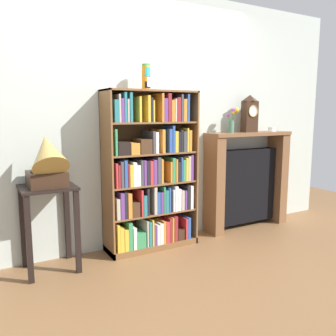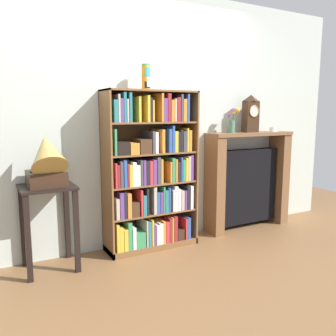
{
  "view_description": "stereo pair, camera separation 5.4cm",
  "coord_description": "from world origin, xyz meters",
  "px_view_note": "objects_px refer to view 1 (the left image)",
  "views": [
    {
      "loc": [
        -1.56,
        -3.06,
        1.37
      ],
      "look_at": [
        0.2,
        0.08,
        0.81
      ],
      "focal_mm": 37.87,
      "sensor_mm": 36.0,
      "label": 1
    },
    {
      "loc": [
        -1.51,
        -3.08,
        1.37
      ],
      "look_at": [
        0.2,
        0.08,
        0.81
      ],
      "focal_mm": 37.87,
      "sensor_mm": 36.0,
      "label": 2
    }
  ],
  "objects_px": {
    "side_table_left": "(49,212)",
    "gramophone": "(47,160)",
    "cup_stack": "(146,77)",
    "mantel_clock": "(250,114)",
    "flower_vase": "(232,121)",
    "teacup_with_saucer": "(271,130)",
    "fireplace_mantel": "(246,181)",
    "bookshelf": "(151,178)"
  },
  "relations": [
    {
      "from": "cup_stack",
      "to": "mantel_clock",
      "type": "xyz_separation_m",
      "value": [
        1.34,
        0.02,
        -0.35
      ]
    },
    {
      "from": "bookshelf",
      "to": "gramophone",
      "type": "height_order",
      "value": "bookshelf"
    },
    {
      "from": "side_table_left",
      "to": "gramophone",
      "type": "relative_size",
      "value": 1.44
    },
    {
      "from": "mantel_clock",
      "to": "teacup_with_saucer",
      "type": "relative_size",
      "value": 3.3
    },
    {
      "from": "side_table_left",
      "to": "mantel_clock",
      "type": "bearing_deg",
      "value": 1.73
    },
    {
      "from": "flower_vase",
      "to": "teacup_with_saucer",
      "type": "xyz_separation_m",
      "value": [
        0.62,
        0.01,
        -0.11
      ]
    },
    {
      "from": "cup_stack",
      "to": "teacup_with_saucer",
      "type": "bearing_deg",
      "value": 0.71
    },
    {
      "from": "side_table_left",
      "to": "gramophone",
      "type": "bearing_deg",
      "value": -90.0
    },
    {
      "from": "gramophone",
      "to": "fireplace_mantel",
      "type": "distance_m",
      "value": 2.35
    },
    {
      "from": "fireplace_mantel",
      "to": "gramophone",
      "type": "bearing_deg",
      "value": -175.86
    },
    {
      "from": "teacup_with_saucer",
      "to": "mantel_clock",
      "type": "bearing_deg",
      "value": -179.65
    },
    {
      "from": "gramophone",
      "to": "fireplace_mantel",
      "type": "height_order",
      "value": "gramophone"
    },
    {
      "from": "fireplace_mantel",
      "to": "flower_vase",
      "type": "xyz_separation_m",
      "value": [
        -0.27,
        -0.04,
        0.72
      ]
    },
    {
      "from": "gramophone",
      "to": "cup_stack",
      "type": "bearing_deg",
      "value": 7.22
    },
    {
      "from": "gramophone",
      "to": "flower_vase",
      "type": "relative_size",
      "value": 1.87
    },
    {
      "from": "mantel_clock",
      "to": "flower_vase",
      "type": "height_order",
      "value": "mantel_clock"
    },
    {
      "from": "bookshelf",
      "to": "gramophone",
      "type": "bearing_deg",
      "value": -173.58
    },
    {
      "from": "bookshelf",
      "to": "fireplace_mantel",
      "type": "xyz_separation_m",
      "value": [
        1.3,
        0.05,
        -0.16
      ]
    },
    {
      "from": "fireplace_mantel",
      "to": "bookshelf",
      "type": "bearing_deg",
      "value": -177.64
    },
    {
      "from": "cup_stack",
      "to": "flower_vase",
      "type": "height_order",
      "value": "cup_stack"
    },
    {
      "from": "bookshelf",
      "to": "cup_stack",
      "type": "xyz_separation_m",
      "value": [
        -0.04,
        0.01,
        0.98
      ]
    },
    {
      "from": "bookshelf",
      "to": "gramophone",
      "type": "relative_size",
      "value": 3.03
    },
    {
      "from": "bookshelf",
      "to": "flower_vase",
      "type": "relative_size",
      "value": 5.65
    },
    {
      "from": "gramophone",
      "to": "mantel_clock",
      "type": "height_order",
      "value": "mantel_clock"
    },
    {
      "from": "side_table_left",
      "to": "bookshelf",
      "type": "bearing_deg",
      "value": 2.38
    },
    {
      "from": "mantel_clock",
      "to": "cup_stack",
      "type": "bearing_deg",
      "value": -179.2
    },
    {
      "from": "fireplace_mantel",
      "to": "flower_vase",
      "type": "distance_m",
      "value": 0.77
    },
    {
      "from": "fireplace_mantel",
      "to": "mantel_clock",
      "type": "xyz_separation_m",
      "value": [
        -0.0,
        -0.03,
        0.8
      ]
    },
    {
      "from": "side_table_left",
      "to": "flower_vase",
      "type": "bearing_deg",
      "value": 1.68
    },
    {
      "from": "side_table_left",
      "to": "gramophone",
      "type": "xyz_separation_m",
      "value": [
        -0.0,
        -0.07,
        0.46
      ]
    },
    {
      "from": "flower_vase",
      "to": "teacup_with_saucer",
      "type": "distance_m",
      "value": 0.63
    },
    {
      "from": "cup_stack",
      "to": "mantel_clock",
      "type": "distance_m",
      "value": 1.38
    },
    {
      "from": "gramophone",
      "to": "fireplace_mantel",
      "type": "xyz_separation_m",
      "value": [
        2.31,
        0.17,
        -0.42
      ]
    },
    {
      "from": "teacup_with_saucer",
      "to": "flower_vase",
      "type": "bearing_deg",
      "value": -178.89
    },
    {
      "from": "cup_stack",
      "to": "side_table_left",
      "type": "relative_size",
      "value": 0.32
    },
    {
      "from": "mantel_clock",
      "to": "flower_vase",
      "type": "xyz_separation_m",
      "value": [
        -0.27,
        -0.01,
        -0.08
      ]
    },
    {
      "from": "side_table_left",
      "to": "mantel_clock",
      "type": "xyz_separation_m",
      "value": [
        2.31,
        0.07,
        0.84
      ]
    },
    {
      "from": "mantel_clock",
      "to": "side_table_left",
      "type": "bearing_deg",
      "value": -178.27
    },
    {
      "from": "bookshelf",
      "to": "side_table_left",
      "type": "distance_m",
      "value": 1.03
    },
    {
      "from": "gramophone",
      "to": "flower_vase",
      "type": "bearing_deg",
      "value": 3.69
    },
    {
      "from": "side_table_left",
      "to": "cup_stack",
      "type": "bearing_deg",
      "value": 3.02
    },
    {
      "from": "cup_stack",
      "to": "side_table_left",
      "type": "distance_m",
      "value": 1.53
    }
  ]
}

